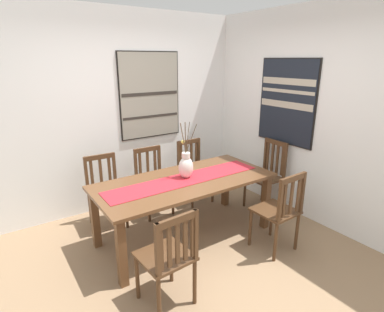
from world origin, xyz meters
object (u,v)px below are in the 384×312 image
Objects in this scene: chair_4 at (105,190)px; chair_2 at (169,256)px; centerpiece_vase at (186,166)px; chair_5 at (279,210)px; chair_0 at (267,174)px; painting_on_back_wall at (150,95)px; chair_3 at (194,169)px; painting_on_side_wall at (287,102)px; chair_1 at (153,179)px; dining_table at (185,187)px.

chair_2 is at bearing -91.25° from chair_4.
chair_5 is (0.65, -0.85, -0.39)m from centerpiece_vase.
painting_on_back_wall reaches higher than chair_0.
chair_2 reaches higher than chair_4.
chair_5 reaches higher than chair_3.
chair_4 is at bearing 132.38° from centerpiece_vase.
painting_on_side_wall is at bearing 19.13° from chair_2.
centerpiece_vase is 0.86m from chair_1.
painting_on_back_wall reaches higher than centerpiece_vase.
chair_3 is at bearing -1.00° from chair_4.
painting_on_back_wall reaches higher than painting_on_side_wall.
chair_1 is at bearing -2.47° from chair_4.
painting_on_back_wall is at bearing 136.17° from painting_on_side_wall.
painting_on_back_wall reaches higher than chair_1.
chair_3 is 0.97× the size of chair_5.
chair_3 is at bearing 50.00° from chair_2.
centerpiece_vase is 1.42m from painting_on_back_wall.
chair_0 is at bearing 168.38° from painting_on_side_wall.
chair_5 is at bearing -77.47° from painting_on_back_wall.
painting_on_back_wall is 1.90m from painting_on_side_wall.
chair_4 is at bearing 177.53° from chair_1.
chair_0 is at bearing -29.48° from chair_1.
chair_0 is 1.08× the size of chair_4.
chair_4 is 2.64m from painting_on_side_wall.
chair_0 is 1.61m from chair_1.
chair_1 is 1.00× the size of chair_4.
dining_table is 0.25m from centerpiece_vase.
chair_0 is at bearing -1.63° from centerpiece_vase.
painting_on_back_wall is (-1.15, 1.27, 1.05)m from chair_0.
chair_3 reaches higher than chair_4.
painting_on_side_wall is at bearing -11.62° from chair_0.
painting_on_side_wall is at bearing -43.83° from painting_on_back_wall.
chair_3 is 0.75× the size of painting_on_back_wall.
dining_table is 2.27× the size of chair_3.
chair_1 is 0.75× the size of painting_on_back_wall.
centerpiece_vase is at bearing -85.67° from chair_1.
chair_2 is 2.65m from painting_on_side_wall.
centerpiece_vase is at bearing 127.71° from chair_5.
painting_on_back_wall is at bearing 132.71° from chair_3.
centerpiece_vase reaches higher than chair_0.
chair_4 is 0.75× the size of painting_on_back_wall.
centerpiece_vase is 1.06m from chair_3.
chair_1 is at bearing 152.68° from painting_on_side_wall.
chair_3 is at bearing 131.83° from chair_0.
chair_2 is 0.81× the size of painting_on_side_wall.
centerpiece_vase is 1.14m from chair_5.
chair_3 is 1.62m from painting_on_side_wall.
centerpiece_vase is at bearing 178.37° from chair_0.
chair_5 is 0.77× the size of painting_on_back_wall.
chair_3 is 0.80× the size of painting_on_side_wall.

